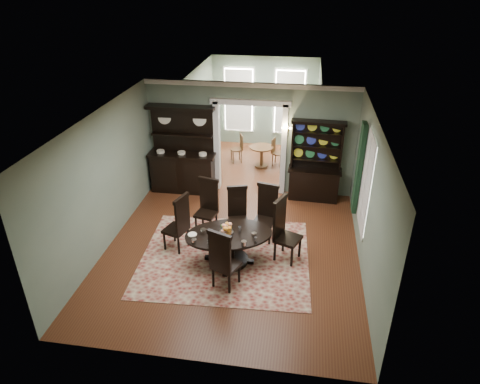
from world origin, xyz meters
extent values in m
cube|color=#5C2E18|center=(0.00, 0.00, -0.01)|extent=(5.50, 6.00, 0.01)
cube|color=white|center=(0.00, 0.00, 3.00)|extent=(5.50, 6.00, 0.01)
cube|color=gray|center=(-2.75, 0.00, 1.50)|extent=(0.01, 6.00, 3.00)
cube|color=gray|center=(2.75, 0.00, 1.50)|extent=(0.01, 6.00, 3.00)
cube|color=gray|center=(0.00, -3.00, 1.50)|extent=(5.50, 0.01, 3.00)
cube|color=gray|center=(-1.83, 3.00, 1.50)|extent=(1.85, 0.01, 3.00)
cube|color=gray|center=(1.83, 3.00, 1.50)|extent=(1.85, 0.01, 3.00)
cube|color=gray|center=(0.00, 3.00, 2.75)|extent=(1.80, 0.01, 0.50)
cube|color=silver|center=(0.00, 2.95, 2.94)|extent=(5.50, 0.10, 0.12)
cube|color=#5C2E18|center=(0.00, 4.75, -0.01)|extent=(3.50, 3.50, 0.01)
cube|color=white|center=(0.00, 4.75, 3.00)|extent=(3.50, 3.50, 0.01)
cube|color=gray|center=(-1.75, 4.75, 1.50)|extent=(0.01, 3.50, 3.00)
cube|color=gray|center=(1.75, 4.75, 1.50)|extent=(0.01, 3.50, 3.00)
cube|color=gray|center=(0.00, 6.50, 1.50)|extent=(3.50, 0.01, 3.00)
cube|color=silver|center=(-0.85, 6.45, 1.55)|extent=(1.05, 0.06, 2.20)
cube|color=silver|center=(0.85, 6.45, 1.55)|extent=(1.05, 0.06, 2.20)
cube|color=silver|center=(-0.90, 3.00, 1.25)|extent=(0.14, 0.25, 2.50)
cube|color=silver|center=(0.90, 3.00, 1.25)|extent=(0.14, 0.25, 2.50)
cube|color=silver|center=(0.00, 3.00, 2.50)|extent=(2.08, 0.25, 0.14)
cube|color=white|center=(2.74, 0.60, 1.60)|extent=(0.02, 1.10, 2.00)
cube|color=silver|center=(2.73, 0.60, 1.60)|extent=(0.01, 1.22, 2.12)
cube|color=#16331D|center=(2.65, 1.28, 1.60)|extent=(0.10, 0.35, 2.10)
cube|color=orange|center=(0.95, 2.92, 1.85)|extent=(0.08, 0.05, 0.18)
sphere|color=#FFD88C|center=(0.85, 2.77, 1.93)|extent=(0.07, 0.07, 0.07)
sphere|color=#FFD88C|center=(1.05, 2.77, 1.93)|extent=(0.07, 0.07, 0.07)
cube|color=maroon|center=(-0.09, -0.23, 0.01)|extent=(3.71, 3.28, 0.01)
ellipsoid|color=black|center=(0.02, -0.37, 0.69)|extent=(2.07, 1.65, 0.05)
cylinder|color=black|center=(0.02, -0.37, 0.65)|extent=(2.11, 2.11, 0.03)
cylinder|color=black|center=(0.02, -0.37, 0.36)|extent=(0.23, 0.23, 0.63)
cylinder|color=black|center=(0.02, -0.37, 0.05)|extent=(0.80, 0.80, 0.09)
cylinder|color=silver|center=(-0.03, -0.39, 0.74)|extent=(0.29, 0.29, 0.05)
cube|color=black|center=(-0.72, 0.72, 0.46)|extent=(0.54, 0.53, 0.06)
cube|color=black|center=(-0.68, 0.92, 0.86)|extent=(0.46, 0.14, 0.78)
cube|color=black|center=(-0.68, 0.92, 1.26)|extent=(0.50, 0.17, 0.08)
cylinder|color=black|center=(-0.93, 0.58, 0.23)|extent=(0.05, 0.05, 0.46)
cylinder|color=black|center=(-0.58, 0.51, 0.23)|extent=(0.05, 0.05, 0.46)
cylinder|color=black|center=(-0.86, 0.93, 0.23)|extent=(0.05, 0.05, 0.46)
cylinder|color=black|center=(-0.51, 0.86, 0.23)|extent=(0.05, 0.05, 0.46)
cube|color=black|center=(0.06, 0.60, 0.43)|extent=(0.53, 0.51, 0.06)
cube|color=black|center=(0.01, 0.78, 0.81)|extent=(0.43, 0.16, 0.73)
cube|color=black|center=(0.01, 0.78, 1.18)|extent=(0.47, 0.19, 0.08)
cylinder|color=black|center=(-0.06, 0.39, 0.22)|extent=(0.05, 0.05, 0.43)
cylinder|color=black|center=(0.27, 0.48, 0.22)|extent=(0.05, 0.05, 0.43)
cylinder|color=black|center=(-0.15, 0.71, 0.22)|extent=(0.05, 0.05, 0.43)
cylinder|color=black|center=(0.18, 0.81, 0.22)|extent=(0.05, 0.05, 0.43)
cube|color=black|center=(0.66, 0.61, 0.46)|extent=(0.55, 0.53, 0.06)
cube|color=black|center=(0.70, 0.80, 0.87)|extent=(0.46, 0.15, 0.79)
cube|color=black|center=(0.70, 0.80, 1.27)|extent=(0.51, 0.18, 0.08)
cylinder|color=black|center=(0.44, 0.47, 0.23)|extent=(0.05, 0.05, 0.46)
cylinder|color=black|center=(0.80, 0.39, 0.23)|extent=(0.05, 0.05, 0.46)
cylinder|color=black|center=(0.52, 0.82, 0.23)|extent=(0.05, 0.05, 0.46)
cylinder|color=black|center=(0.87, 0.75, 0.23)|extent=(0.05, 0.05, 0.46)
cube|color=black|center=(-1.22, -0.05, 0.47)|extent=(0.58, 0.59, 0.06)
cube|color=black|center=(-1.02, -0.12, 0.89)|extent=(0.20, 0.47, 0.80)
cube|color=black|center=(-1.02, -0.12, 1.30)|extent=(0.23, 0.51, 0.08)
cylinder|color=black|center=(-1.33, 0.18, 0.24)|extent=(0.05, 0.05, 0.47)
cylinder|color=black|center=(-1.45, -0.17, 0.24)|extent=(0.05, 0.05, 0.47)
cylinder|color=black|center=(-0.98, 0.06, 0.24)|extent=(0.05, 0.05, 0.47)
cylinder|color=black|center=(-1.10, -0.29, 0.24)|extent=(0.05, 0.05, 0.47)
cube|color=black|center=(1.22, -0.08, 0.50)|extent=(0.64, 0.65, 0.07)
cube|color=black|center=(1.02, 0.00, 0.94)|extent=(0.24, 0.48, 0.85)
cube|color=black|center=(1.02, 0.00, 1.37)|extent=(0.28, 0.53, 0.09)
cylinder|color=black|center=(1.33, -0.34, 0.25)|extent=(0.05, 0.05, 0.50)
cylinder|color=black|center=(1.48, 0.03, 0.25)|extent=(0.05, 0.05, 0.50)
cylinder|color=black|center=(0.97, -0.19, 0.25)|extent=(0.05, 0.05, 0.50)
cylinder|color=black|center=(1.12, 0.18, 0.25)|extent=(0.05, 0.05, 0.50)
cube|color=black|center=(0.10, -1.11, 0.47)|extent=(0.60, 0.59, 0.06)
cube|color=black|center=(0.02, -1.30, 0.88)|extent=(0.45, 0.22, 0.80)
cube|color=black|center=(0.02, -1.30, 1.29)|extent=(0.50, 0.26, 0.08)
cylinder|color=black|center=(0.33, -1.01, 0.23)|extent=(0.05, 0.05, 0.47)
cylinder|color=black|center=(-0.01, -0.87, 0.23)|extent=(0.05, 0.05, 0.47)
cylinder|color=black|center=(0.20, -1.35, 0.23)|extent=(0.05, 0.05, 0.47)
cylinder|color=black|center=(-0.14, -1.22, 0.23)|extent=(0.05, 0.05, 0.47)
cube|color=black|center=(-1.80, 2.68, 0.53)|extent=(1.70, 0.59, 1.06)
cube|color=black|center=(-1.80, 2.68, 1.08)|extent=(1.80, 0.64, 0.05)
cube|color=black|center=(-1.80, 2.92, 1.72)|extent=(1.69, 0.09, 1.25)
cube|color=black|center=(-1.80, 2.81, 1.59)|extent=(1.64, 0.30, 0.04)
cube|color=black|center=(-1.80, 2.79, 2.33)|extent=(1.80, 0.38, 0.08)
cube|color=black|center=(1.75, 2.72, 0.41)|extent=(1.30, 0.51, 0.83)
cube|color=black|center=(1.75, 2.72, 0.83)|extent=(1.39, 0.55, 0.04)
cube|color=black|center=(1.75, 2.91, 1.47)|extent=(1.29, 0.10, 1.25)
cube|color=black|center=(1.13, 2.82, 1.47)|extent=(0.05, 0.24, 1.28)
cube|color=black|center=(2.37, 2.82, 1.47)|extent=(0.05, 0.24, 1.28)
cube|color=black|center=(1.75, 2.80, 2.11)|extent=(1.39, 0.34, 0.07)
cube|color=black|center=(1.75, 2.82, 1.10)|extent=(1.29, 0.29, 0.03)
cube|color=black|center=(1.75, 2.82, 1.47)|extent=(1.29, 0.29, 0.03)
cube|color=black|center=(1.75, 2.82, 1.83)|extent=(1.29, 0.29, 0.03)
cylinder|color=#4F3116|center=(0.16, 4.56, 0.65)|extent=(0.72, 0.72, 0.04)
cylinder|color=#4F3116|center=(0.16, 4.56, 0.33)|extent=(0.09, 0.09, 0.63)
cylinder|color=#4F3116|center=(0.16, 4.56, 0.03)|extent=(0.40, 0.40, 0.05)
cylinder|color=#4F3116|center=(-0.67, 4.82, 0.42)|extent=(0.38, 0.38, 0.04)
cube|color=#4F3116|center=(-0.52, 4.88, 0.66)|extent=(0.16, 0.32, 0.47)
cylinder|color=#4F3116|center=(-0.85, 4.89, 0.21)|extent=(0.03, 0.03, 0.42)
cylinder|color=#4F3116|center=(-0.75, 4.65, 0.21)|extent=(0.03, 0.03, 0.42)
cylinder|color=#4F3116|center=(-0.60, 4.99, 0.21)|extent=(0.03, 0.03, 0.42)
cylinder|color=#4F3116|center=(-0.50, 4.75, 0.21)|extent=(0.03, 0.03, 0.42)
cylinder|color=#4F3116|center=(0.65, 4.74, 0.41)|extent=(0.36, 0.36, 0.04)
cube|color=#4F3116|center=(0.50, 4.78, 0.64)|extent=(0.11, 0.32, 0.45)
cylinder|color=#4F3116|center=(0.74, 4.58, 0.20)|extent=(0.03, 0.03, 0.41)
cylinder|color=#4F3116|center=(0.81, 4.83, 0.20)|extent=(0.03, 0.03, 0.41)
cylinder|color=#4F3116|center=(0.50, 4.65, 0.20)|extent=(0.03, 0.03, 0.41)
cylinder|color=#4F3116|center=(0.56, 4.90, 0.20)|extent=(0.03, 0.03, 0.41)
camera|label=1|loc=(1.37, -7.58, 5.55)|focal=32.00mm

